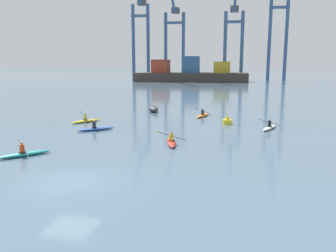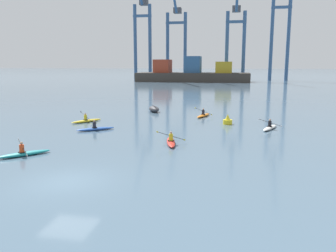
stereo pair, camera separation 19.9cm
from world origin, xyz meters
TOP-DOWN VIEW (x-y plane):
  - ground_plane at (0.00, 0.00)m, footprint 800.00×800.00m
  - container_barge at (-4.54, 99.75)m, footprint 36.85×11.01m
  - gantry_crane_west at (-23.98, 109.60)m, footprint 6.71×17.49m
  - gantry_crane_west_mid at (-12.29, 114.50)m, footprint 7.83×18.06m
  - gantry_crane_east_mid at (9.24, 106.97)m, footprint 6.87×17.46m
  - gantry_crane_east at (24.28, 111.13)m, footprint 6.74×18.29m
  - capsized_dinghy at (-1.23, 25.96)m, footprint 2.15×2.82m
  - channel_buoy at (7.84, 18.52)m, footprint 0.90×0.90m
  - kayak_blue at (-3.78, 13.17)m, footprint 3.11×2.47m
  - kayak_white at (11.67, 16.53)m, footprint 2.09×3.37m
  - kayak_red at (3.76, 9.19)m, footprint 2.17×3.45m
  - kayak_yellow at (-6.37, 17.19)m, footprint 2.49×3.10m
  - kayak_teal at (-5.06, 4.09)m, footprint 2.76×2.89m
  - kayak_orange at (5.11, 23.08)m, footprint 2.11×3.42m

SIDE VIEW (x-z plane):
  - ground_plane at x=0.00m, z-range 0.00..0.00m
  - kayak_blue at x=-3.78m, z-range -0.30..0.65m
  - kayak_red at x=3.76m, z-range -0.33..0.67m
  - kayak_teal at x=-5.06m, z-range -0.36..0.71m
  - kayak_orange at x=5.11m, z-range -0.33..0.68m
  - kayak_white at x=11.67m, z-range -0.30..0.65m
  - kayak_yellow at x=-6.37m, z-range -0.36..0.71m
  - capsized_dinghy at x=-1.23m, z-range -0.03..0.73m
  - channel_buoy at x=7.84m, z-range -0.14..0.86m
  - container_barge at x=-4.54m, z-range -1.52..6.71m
  - gantry_crane_east_mid at x=9.24m, z-range 0.34..31.55m
  - gantry_crane_west_mid at x=-12.29m, z-range -0.49..34.28m
  - gantry_crane_west at x=-23.98m, z-range -1.30..38.06m
  - gantry_crane_east at x=24.28m, z-range -1.78..41.49m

